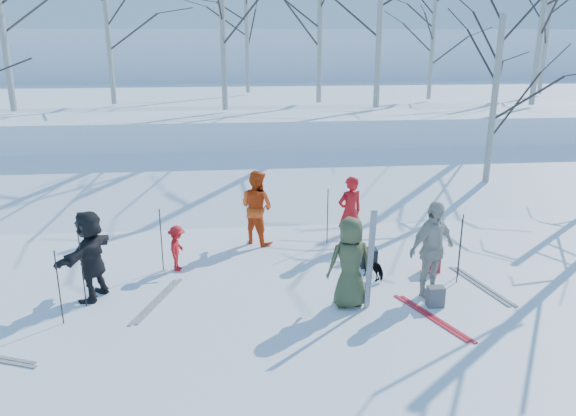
{
  "coord_description": "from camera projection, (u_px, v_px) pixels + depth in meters",
  "views": [
    {
      "loc": [
        -1.12,
        -9.52,
        4.75
      ],
      "look_at": [
        0.0,
        1.5,
        1.3
      ],
      "focal_mm": 35.0,
      "sensor_mm": 36.0,
      "label": 1
    }
  ],
  "objects": [
    {
      "name": "ground",
      "position": [
        296.0,
        297.0,
        10.56
      ],
      "size": [
        120.0,
        120.0,
        0.0
      ],
      "primitive_type": "plane",
      "color": "white",
      "rests_on": "ground"
    },
    {
      "name": "snow_ramp",
      "position": [
        270.0,
        191.0,
        17.16
      ],
      "size": [
        70.0,
        9.49,
        4.12
      ],
      "primitive_type": "cube",
      "rotation": [
        0.3,
        0.0,
        0.0
      ],
      "color": "white",
      "rests_on": "ground"
    },
    {
      "name": "snow_plateau",
      "position": [
        255.0,
        117.0,
        26.41
      ],
      "size": [
        70.0,
        18.0,
        2.2
      ],
      "primitive_type": "cube",
      "color": "white",
      "rests_on": "ground"
    },
    {
      "name": "far_hill",
      "position": [
        243.0,
        69.0,
        46.06
      ],
      "size": [
        90.0,
        30.0,
        6.0
      ],
      "primitive_type": "cube",
      "color": "white",
      "rests_on": "ground"
    },
    {
      "name": "skier_olive_center",
      "position": [
        350.0,
        263.0,
        10.01
      ],
      "size": [
        0.88,
        0.63,
        1.68
      ],
      "primitive_type": "imported",
      "rotation": [
        0.0,
        0.0,
        3.27
      ],
      "color": "#3E472A",
      "rests_on": "ground"
    },
    {
      "name": "skier_red_north",
      "position": [
        350.0,
        213.0,
        12.78
      ],
      "size": [
        0.72,
        0.59,
        1.7
      ],
      "primitive_type": "imported",
      "rotation": [
        0.0,
        0.0,
        3.49
      ],
      "color": "red",
      "rests_on": "ground"
    },
    {
      "name": "skier_redor_behind",
      "position": [
        257.0,
        207.0,
        13.09
      ],
      "size": [
        1.08,
        1.06,
        1.75
      ],
      "primitive_type": "imported",
      "rotation": [
        0.0,
        0.0,
        2.41
      ],
      "color": "#D54110",
      "rests_on": "ground"
    },
    {
      "name": "skier_red_seated",
      "position": [
        177.0,
        248.0,
        11.65
      ],
      "size": [
        0.45,
        0.67,
        0.97
      ],
      "primitive_type": "imported",
      "rotation": [
        0.0,
        0.0,
        1.42
      ],
      "color": "red",
      "rests_on": "ground"
    },
    {
      "name": "skier_cream_east",
      "position": [
        432.0,
        249.0,
        10.39
      ],
      "size": [
        1.17,
        0.9,
        1.85
      ],
      "primitive_type": "imported",
      "rotation": [
        0.0,
        0.0,
        0.48
      ],
      "color": "beige",
      "rests_on": "ground"
    },
    {
      "name": "skier_grey_west",
      "position": [
        91.0,
        255.0,
        10.31
      ],
      "size": [
        1.02,
        1.66,
        1.71
      ],
      "primitive_type": "imported",
      "rotation": [
        0.0,
        0.0,
        4.36
      ],
      "color": "black",
      "rests_on": "ground"
    },
    {
      "name": "dog",
      "position": [
        374.0,
        266.0,
        11.35
      ],
      "size": [
        0.56,
        0.62,
        0.49
      ],
      "primitive_type": "imported",
      "rotation": [
        0.0,
        0.0,
        3.79
      ],
      "color": "black",
      "rests_on": "ground"
    },
    {
      "name": "upright_ski_left",
      "position": [
        369.0,
        261.0,
        9.8
      ],
      "size": [
        0.09,
        0.16,
        1.9
      ],
      "primitive_type": "cube",
      "rotation": [
        0.07,
        0.0,
        0.14
      ],
      "color": "silver",
      "rests_on": "ground"
    },
    {
      "name": "upright_ski_right",
      "position": [
        371.0,
        260.0,
        9.84
      ],
      "size": [
        0.09,
        0.23,
        1.89
      ],
      "primitive_type": "cube",
      "rotation": [
        0.1,
        0.0,
        0.07
      ],
      "color": "silver",
      "rests_on": "ground"
    },
    {
      "name": "ski_pair_a",
      "position": [
        157.0,
        300.0,
        10.41
      ],
      "size": [
        1.36,
        2.02,
        0.02
      ],
      "primitive_type": null,
      "rotation": [
        0.0,
        0.0,
        -0.33
      ],
      "color": "silver",
      "rests_on": "ground"
    },
    {
      "name": "ski_pair_b",
      "position": [
        432.0,
        317.0,
        9.79
      ],
      "size": [
        1.5,
        2.04,
        0.02
      ],
      "primitive_type": null,
      "rotation": [
        0.0,
        0.0,
        0.38
      ],
      "color": "red",
      "rests_on": "ground"
    },
    {
      "name": "ski_pair_c",
      "position": [
        481.0,
        286.0,
        11.03
      ],
      "size": [
        0.97,
        1.98,
        0.02
      ],
      "primitive_type": null,
      "rotation": [
        0.0,
        0.0,
        0.21
      ],
      "color": "silver",
      "rests_on": "ground"
    },
    {
      "name": "ski_pole_a",
      "position": [
        460.0,
        246.0,
        11.26
      ],
      "size": [
        0.02,
        0.02,
        1.34
      ],
      "primitive_type": "cylinder",
      "color": "black",
      "rests_on": "ground"
    },
    {
      "name": "ski_pole_b",
      "position": [
        83.0,
        272.0,
        10.02
      ],
      "size": [
        0.02,
        0.02,
        1.34
      ],
      "primitive_type": "cylinder",
      "color": "black",
      "rests_on": "ground"
    },
    {
      "name": "ski_pole_c",
      "position": [
        459.0,
        251.0,
        11.0
      ],
      "size": [
        0.02,
        0.02,
        1.34
      ],
      "primitive_type": "cylinder",
      "color": "black",
      "rests_on": "ground"
    },
    {
      "name": "ski_pole_d",
      "position": [
        327.0,
        216.0,
        13.1
      ],
      "size": [
        0.02,
        0.02,
        1.34
      ],
      "primitive_type": "cylinder",
      "color": "black",
      "rests_on": "ground"
    },
    {
      "name": "ski_pole_e",
      "position": [
        161.0,
        240.0,
        11.59
      ],
      "size": [
        0.02,
        0.02,
        1.34
      ],
      "primitive_type": "cylinder",
      "color": "black",
      "rests_on": "ground"
    },
    {
      "name": "ski_pole_f",
      "position": [
        59.0,
        288.0,
        9.41
      ],
      "size": [
        0.02,
        0.02,
        1.34
      ],
      "primitive_type": "cylinder",
      "color": "black",
      "rests_on": "ground"
    },
    {
      "name": "backpack_red",
      "position": [
        432.0,
        262.0,
        11.64
      ],
      "size": [
        0.32,
        0.22,
        0.42
      ],
      "primitive_type": "cube",
      "color": "#B21B29",
      "rests_on": "ground"
    },
    {
      "name": "backpack_grey",
      "position": [
        435.0,
        297.0,
        10.17
      ],
      "size": [
        0.3,
        0.2,
        0.38
      ],
      "primitive_type": "cube",
      "color": "#505256",
      "rests_on": "ground"
    },
    {
      "name": "backpack_dark",
      "position": [
        369.0,
        258.0,
        11.9
      ],
      "size": [
        0.34,
        0.24,
        0.4
      ],
      "primitive_type": "cube",
      "color": "black",
      "rests_on": "ground"
    },
    {
      "name": "birch_plateau_a",
      "position": [
        222.0,
        15.0,
        18.73
      ],
      "size": [
        5.0,
        5.0,
        6.28
      ],
      "primitive_type": null,
      "color": "silver",
      "rests_on": "snow_plateau"
    },
    {
      "name": "birch_plateau_b",
      "position": [
        107.0,
        26.0,
        20.47
      ],
      "size": [
        4.53,
        4.53,
        5.61
      ],
      "primitive_type": null,
      "color": "silver",
      "rests_on": "snow_plateau"
    },
    {
      "name": "birch_plateau_c",
      "position": [
        548.0,
        22.0,
        24.03
      ],
      "size": [
        4.81,
        4.81,
        6.02
      ],
      "primitive_type": null,
      "color": "silver",
      "rests_on": "snow_plateau"
    },
    {
      "name": "birch_plateau_d",
      "position": [
        432.0,
        50.0,
        22.25
      ],
      "size": [
        3.32,
        3.32,
        3.89
      ],
      "primitive_type": null,
      "color": "silver",
      "rests_on": "snow_plateau"
    },
    {
      "name": "birch_plateau_e",
      "position": [
        320.0,
        23.0,
        20.89
      ],
      "size": [
        4.69,
        4.69,
        5.84
      ],
      "primitive_type": null,
      "color": "silver",
      "rests_on": "snow_plateau"
    },
    {
      "name": "birch_plateau_g",
      "position": [
        247.0,
        32.0,
        24.62
      ],
      "size": [
        4.24,
        4.24,
        5.2
      ],
      "primitive_type": null,
      "color": "silver",
      "rests_on": "snow_plateau"
    },
    {
      "name": "birch_plateau_h",
      "position": [
        380.0,
        6.0,
        19.43
      ],
      "size": [
        5.43,
        5.43,
        6.9
      ],
      "primitive_type": null,
      "color": "silver",
      "rests_on": "snow_plateau"
    },
    {
      "name": "birch_plateau_j",
      "position": [
        544.0,
        6.0,
        19.99
      ],
      "size": [
        5.49,
        5.49,
        6.98
      ],
      "primitive_type": null,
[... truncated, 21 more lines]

